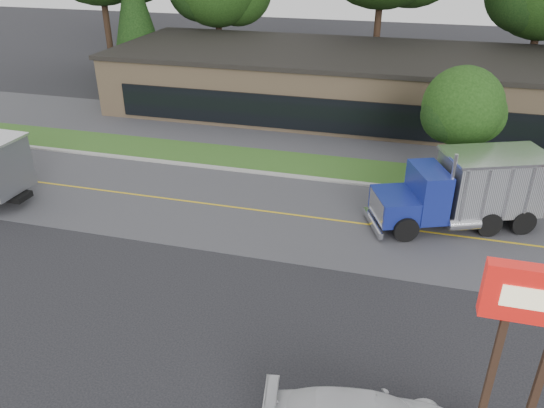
# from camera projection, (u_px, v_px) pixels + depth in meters

# --- Properties ---
(ground) EXTENTS (140.00, 140.00, 0.00)m
(ground) POSITION_uv_depth(u_px,v_px,m) (153.00, 328.00, 17.86)
(ground) COLOR #303035
(ground) RESTS_ON ground
(road) EXTENTS (60.00, 8.00, 0.02)m
(road) POSITION_uv_depth(u_px,v_px,m) (238.00, 208.00, 25.57)
(road) COLOR #5C5C61
(road) RESTS_ON ground
(center_line) EXTENTS (60.00, 0.12, 0.01)m
(center_line) POSITION_uv_depth(u_px,v_px,m) (238.00, 208.00, 25.57)
(center_line) COLOR gold
(center_line) RESTS_ON ground
(curb) EXTENTS (60.00, 0.30, 0.12)m
(curb) POSITION_uv_depth(u_px,v_px,m) (262.00, 174.00, 29.17)
(curb) COLOR #9E9E99
(curb) RESTS_ON ground
(grass_verge) EXTENTS (60.00, 3.40, 0.03)m
(grass_verge) POSITION_uv_depth(u_px,v_px,m) (270.00, 161.00, 30.71)
(grass_verge) COLOR #2D551D
(grass_verge) RESTS_ON ground
(far_parking) EXTENTS (60.00, 7.00, 0.02)m
(far_parking) POSITION_uv_depth(u_px,v_px,m) (290.00, 133.00, 35.00)
(far_parking) COLOR #5C5C61
(far_parking) RESTS_ON ground
(strip_mall) EXTENTS (32.00, 12.00, 4.00)m
(strip_mall) POSITION_uv_depth(u_px,v_px,m) (336.00, 83.00, 38.75)
(strip_mall) COLOR #A08362
(strip_mall) RESTS_ON ground
(bilo_sign) EXTENTS (2.20, 1.90, 5.95)m
(bilo_sign) POSITION_uv_depth(u_px,v_px,m) (506.00, 408.00, 12.35)
(bilo_sign) COLOR #6B6054
(bilo_sign) RESTS_ON ground
(evergreen_left) EXTENTS (4.69, 4.69, 10.66)m
(evergreen_left) POSITION_uv_depth(u_px,v_px,m) (134.00, 11.00, 44.58)
(evergreen_left) COLOR #382619
(evergreen_left) RESTS_ON ground
(tree_verge) EXTENTS (4.28, 4.02, 6.10)m
(tree_verge) POSITION_uv_depth(u_px,v_px,m) (463.00, 110.00, 26.63)
(tree_verge) COLOR #382619
(tree_verge) RESTS_ON ground
(dump_truck_blue) EXTENTS (7.83, 5.06, 3.36)m
(dump_truck_blue) POSITION_uv_depth(u_px,v_px,m) (469.00, 188.00, 23.41)
(dump_truck_blue) COLOR black
(dump_truck_blue) RESTS_ON ground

